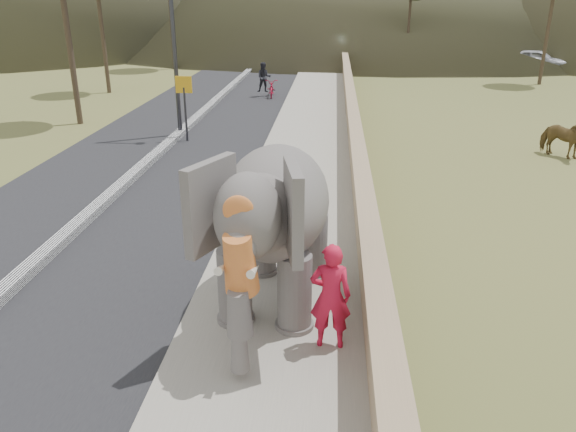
% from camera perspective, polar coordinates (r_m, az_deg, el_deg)
% --- Properties ---
extents(ground, '(160.00, 160.00, 0.00)m').
position_cam_1_polar(ground, '(9.38, -1.75, -11.99)').
color(ground, olive).
rests_on(ground, ground).
extents(road, '(7.00, 120.00, 0.03)m').
position_cam_1_polar(road, '(19.41, -13.38, 5.68)').
color(road, black).
rests_on(road, ground).
extents(median, '(0.35, 120.00, 0.22)m').
position_cam_1_polar(median, '(19.38, -13.40, 5.95)').
color(median, black).
rests_on(median, ground).
extents(walkway, '(3.00, 120.00, 0.15)m').
position_cam_1_polar(walkway, '(18.49, 1.61, 5.67)').
color(walkway, '#9E9687').
rests_on(walkway, ground).
extents(parapet, '(0.30, 120.00, 1.10)m').
position_cam_1_polar(parapet, '(18.36, 6.81, 6.95)').
color(parapet, tan).
rests_on(parapet, ground).
extents(lamppost, '(1.76, 0.36, 8.00)m').
position_cam_1_polar(lamppost, '(21.84, -10.97, 20.56)').
color(lamppost, '#2D2D32').
rests_on(lamppost, ground).
extents(signboard, '(0.60, 0.08, 2.40)m').
position_cam_1_polar(signboard, '(21.21, -10.47, 11.77)').
color(signboard, '#2D2D33').
rests_on(signboard, ground).
extents(cow, '(1.63, 1.62, 1.34)m').
position_cam_1_polar(cow, '(21.09, 26.05, 7.16)').
color(cow, brown).
rests_on(cow, ground).
extents(distant_car, '(4.56, 3.20, 1.44)m').
position_cam_1_polar(distant_car, '(45.02, 23.99, 14.30)').
color(distant_car, '#AEAFB5').
rests_on(distant_car, ground).
extents(elephant_and_man, '(2.48, 4.16, 2.86)m').
position_cam_1_polar(elephant_and_man, '(9.49, -1.12, -0.79)').
color(elephant_and_man, slate).
rests_on(elephant_and_man, ground).
extents(motorcyclist, '(1.20, 1.89, 1.80)m').
position_cam_1_polar(motorcyclist, '(30.47, -1.96, 13.26)').
color(motorcyclist, maroon).
rests_on(motorcyclist, ground).
extents(trees, '(48.10, 29.09, 9.45)m').
position_cam_1_polar(trees, '(36.35, 11.24, 19.53)').
color(trees, '#473828').
rests_on(trees, ground).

